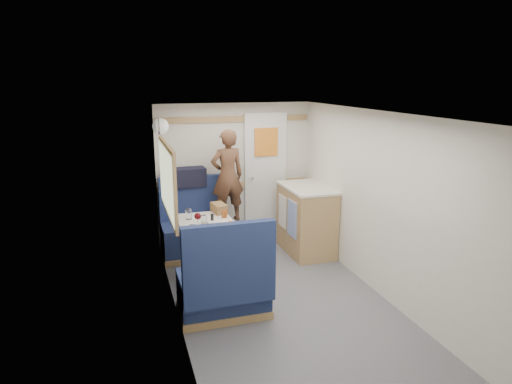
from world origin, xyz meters
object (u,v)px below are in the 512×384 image
object	(u,v)px
galley_counter	(306,219)
duffel_bag	(186,177)
bread_loaf	(219,208)
orange_fruit	(230,224)
tumbler_right	(204,220)
dinette_table	(207,236)
cheese_block	(219,229)
tray	(222,223)
tumbler_mid	(189,214)
bench_far	(195,234)
dome_light	(161,126)
person	(227,176)
tumbler_left	(192,230)
wine_glass	(198,217)
beer_glass	(224,215)
pepper_grinder	(212,218)
bench_near	(225,289)

from	to	relation	value
galley_counter	duffel_bag	xyz separation A→B (m)	(-1.54, 0.57, 0.56)
duffel_bag	bread_loaf	xyz separation A→B (m)	(0.29, -0.75, -0.25)
orange_fruit	tumbler_right	bearing A→B (deg)	136.74
dinette_table	cheese_block	xyz separation A→B (m)	(0.06, -0.35, 0.19)
tray	tumbler_mid	world-z (taller)	tumbler_mid
orange_fruit	cheese_block	bearing A→B (deg)	-151.73
bench_far	tray	size ratio (longest dim) A/B	2.86
tumbler_mid	dinette_table	bearing A→B (deg)	-49.27
dome_light	tumbler_mid	xyz separation A→B (m)	(0.21, -0.65, -0.97)
tumbler_mid	orange_fruit	bearing A→B (deg)	-50.39
bench_far	person	distance (m)	0.89
person	duffel_bag	distance (m)	0.59
tumbler_mid	tumbler_left	bearing A→B (deg)	-94.80
dinette_table	orange_fruit	xyz separation A→B (m)	(0.21, -0.27, 0.21)
wine_glass	tumbler_left	distance (m)	0.27
dinette_table	cheese_block	bearing A→B (deg)	-79.36
tray	cheese_block	distance (m)	0.27
galley_counter	tumbler_right	xyz separation A→B (m)	(-1.50, -0.58, 0.31)
tray	wine_glass	xyz separation A→B (m)	(-0.28, -0.04, 0.11)
galley_counter	beer_glass	xyz separation A→B (m)	(-1.24, -0.47, 0.31)
person	cheese_block	xyz separation A→B (m)	(-0.38, -1.19, -0.31)
dinette_table	wine_glass	size ratio (longest dim) A/B	5.48
tumbler_mid	pepper_grinder	distance (m)	0.30
dinette_table	dome_light	distance (m)	1.51
wine_glass	dinette_table	bearing A→B (deg)	46.43
dome_light	orange_fruit	distance (m)	1.60
dome_light	cheese_block	xyz separation A→B (m)	(0.45, -1.20, -0.99)
dinette_table	bench_far	size ratio (longest dim) A/B	0.88
bench_far	duffel_bag	bearing A→B (deg)	104.84
person	cheese_block	distance (m)	1.29
wine_glass	beer_glass	xyz separation A→B (m)	(0.35, 0.22, -0.07)
person	tumbler_right	size ratio (longest dim) A/B	11.70
tray	tumbler_right	size ratio (longest dim) A/B	3.47
galley_counter	bread_loaf	size ratio (longest dim) A/B	3.46
tray	wine_glass	distance (m)	0.31
dinette_table	dome_light	world-z (taller)	dome_light
dome_light	tray	size ratio (longest dim) A/B	0.54
dome_light	tumbler_left	world-z (taller)	dome_light
galley_counter	duffel_bag	size ratio (longest dim) A/B	1.75
duffel_bag	tumbler_left	world-z (taller)	duffel_bag
duffel_bag	tumbler_mid	distance (m)	0.95
tray	pepper_grinder	xyz separation A→B (m)	(-0.09, 0.11, 0.04)
tumbler_right	person	bearing A→B (deg)	61.11
orange_fruit	bench_near	bearing A→B (deg)	-109.57
pepper_grinder	beer_glass	bearing A→B (deg)	21.25
orange_fruit	pepper_grinder	world-z (taller)	pepper_grinder
wine_glass	bread_loaf	xyz separation A→B (m)	(0.35, 0.50, -0.07)
tray	tumbler_right	distance (m)	0.21
bread_loaf	galley_counter	bearing A→B (deg)	8.18
bench_far	bread_loaf	world-z (taller)	bench_far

